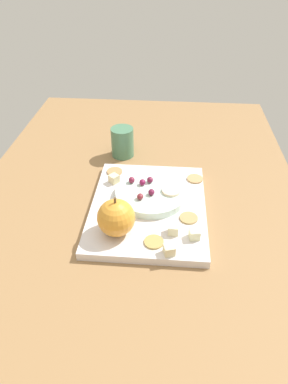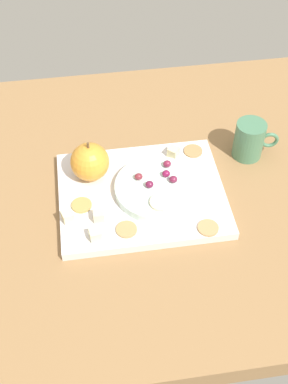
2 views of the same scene
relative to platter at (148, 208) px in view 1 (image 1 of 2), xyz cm
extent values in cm
cube|color=olive|center=(-3.03, -3.28, -3.43)|extent=(127.35, 83.03, 4.96)
cube|color=silver|center=(0.00, 0.00, 0.00)|extent=(33.53, 26.67, 1.91)
cylinder|color=silver|center=(-3.47, 0.38, 1.86)|extent=(17.07, 17.07, 1.81)
sphere|color=orange|center=(9.78, -6.02, 4.95)|extent=(8.00, 8.00, 8.00)
cylinder|color=brown|center=(9.78, -6.02, 9.55)|extent=(0.50, 0.50, 1.20)
cube|color=beige|center=(9.20, 5.89, 2.01)|extent=(2.12, 2.12, 2.12)
cube|color=beige|center=(15.12, 5.19, 2.01)|extent=(2.66, 2.66, 2.12)
cube|color=beige|center=(-8.30, -9.37, 2.01)|extent=(2.99, 2.99, 2.12)
cube|color=beige|center=(10.25, 10.32, 2.01)|extent=(2.44, 2.44, 2.12)
cylinder|color=#A9804F|center=(-12.82, -9.96, 1.15)|extent=(4.07, 4.07, 0.40)
cylinder|color=tan|center=(12.34, 2.01, 1.15)|extent=(4.07, 4.07, 0.40)
cylinder|color=tan|center=(4.29, 9.33, 1.15)|extent=(4.07, 4.07, 0.40)
cylinder|color=tan|center=(-11.17, 11.26, 1.15)|extent=(4.07, 4.07, 0.40)
ellipsoid|color=maroon|center=(-6.45, -0.08, 3.48)|extent=(1.66, 1.50, 1.45)
ellipsoid|color=maroon|center=(-1.48, 0.58, 3.48)|extent=(1.66, 1.50, 1.44)
ellipsoid|color=maroon|center=(-5.98, -4.56, 3.51)|extent=(1.66, 1.50, 1.51)
ellipsoid|color=maroon|center=(-5.29, -1.85, 3.48)|extent=(1.66, 1.50, 1.44)
ellipsoid|color=maroon|center=(0.36, -1.90, 3.45)|extent=(1.66, 1.50, 1.38)
cylinder|color=beige|center=(-3.29, 5.22, 3.06)|extent=(4.44, 4.44, 0.60)
cylinder|color=#467757|center=(-24.94, -9.35, 3.36)|extent=(6.49, 6.49, 8.63)
torus|color=#467757|center=(-29.32, -8.62, 3.36)|extent=(4.08, 1.45, 4.00)
camera|label=1|loc=(62.73, 4.11, 52.24)|focal=32.30mm
camera|label=2|loc=(9.54, 67.30, 76.84)|focal=46.89mm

